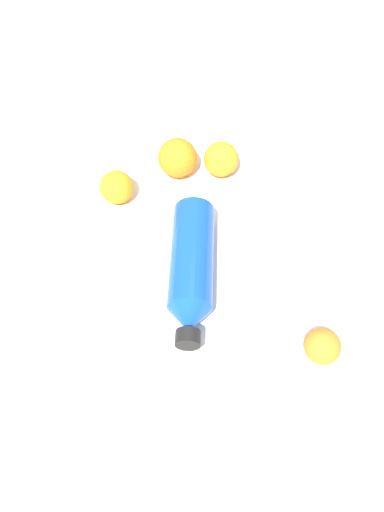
{
  "coord_description": "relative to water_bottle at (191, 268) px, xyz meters",
  "views": [
    {
      "loc": [
        -0.41,
        0.21,
        0.8
      ],
      "look_at": [
        0.05,
        -0.02,
        0.04
      ],
      "focal_mm": 35.76,
      "sensor_mm": 36.0,
      "label": 1
    }
  ],
  "objects": [
    {
      "name": "orange_2",
      "position": [
        0.24,
        0.05,
        -0.01
      ],
      "size": [
        0.07,
        0.07,
        0.07
      ],
      "primitive_type": "sphere",
      "color": "orange",
      "rests_on": "ground_plane"
    },
    {
      "name": "orange_0",
      "position": [
        0.21,
        -0.18,
        -0.0
      ],
      "size": [
        0.07,
        0.07,
        0.07
      ],
      "primitive_type": "sphere",
      "color": "orange",
      "rests_on": "ground_plane"
    },
    {
      "name": "water_bottle",
      "position": [
        0.0,
        0.0,
        0.0
      ],
      "size": [
        0.27,
        0.19,
        0.08
      ],
      "rotation": [
        0.0,
        0.0,
        2.63
      ],
      "color": "blue",
      "rests_on": "ground_plane"
    },
    {
      "name": "folded_napkin",
      "position": [
        0.43,
        0.15,
        -0.04
      ],
      "size": [
        0.15,
        0.16,
        0.01
      ],
      "primitive_type": "cube",
      "rotation": [
        0.0,
        0.0,
        0.34
      ],
      "color": "white",
      "rests_on": "ground_plane"
    },
    {
      "name": "orange_1",
      "position": [
        -0.23,
        -0.12,
        -0.01
      ],
      "size": [
        0.06,
        0.06,
        0.06
      ],
      "primitive_type": "sphere",
      "color": "orange",
      "rests_on": "ground_plane"
    },
    {
      "name": "ground_plane",
      "position": [
        -0.03,
        0.01,
        -0.04
      ],
      "size": [
        2.4,
        2.4,
        0.0
      ],
      "primitive_type": "plane",
      "color": "silver"
    },
    {
      "name": "orange_3",
      "position": [
        0.25,
        -0.1,
        0.0
      ],
      "size": [
        0.08,
        0.08,
        0.08
      ],
      "primitive_type": "sphere",
      "color": "orange",
      "rests_on": "ground_plane"
    }
  ]
}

